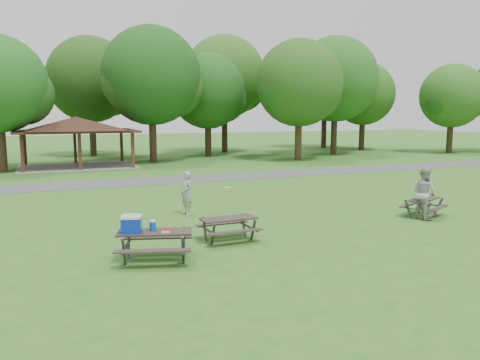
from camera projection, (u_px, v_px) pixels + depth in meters
name	position (u px, v px, depth m)	size (l,w,h in m)	color
ground	(259.00, 237.00, 15.19)	(160.00, 160.00, 0.00)	#2A5F1B
asphalt_path	(160.00, 181.00, 27.97)	(120.00, 3.20, 0.02)	#444447
pavilion	(76.00, 126.00, 35.14)	(8.60, 7.01, 3.76)	#351D13
tree_row_e	(152.00, 79.00, 37.89)	(8.40, 8.00, 11.02)	#2F2015
tree_row_f	(209.00, 93.00, 43.51)	(7.35, 7.00, 9.55)	black
tree_row_g	(300.00, 86.00, 39.80)	(7.77, 7.40, 10.25)	#322416
tree_row_h	(336.00, 82.00, 45.19)	(8.61, 8.20, 11.37)	black
tree_row_i	(364.00, 96.00, 50.84)	(7.14, 6.80, 9.52)	black
tree_row_j	(453.00, 98.00, 47.24)	(6.72, 6.40, 8.96)	black
tree_deep_b	(92.00, 82.00, 43.65)	(8.40, 8.00, 11.13)	#312216
tree_deep_c	(225.00, 79.00, 47.63)	(8.82, 8.40, 11.90)	black
tree_deep_d	(326.00, 87.00, 54.03)	(8.40, 8.00, 11.27)	black
picnic_table_near	(147.00, 233.00, 12.57)	(2.38, 2.12, 1.38)	black
picnic_table_middle	(229.00, 223.00, 14.71)	(1.78, 1.46, 0.76)	#2C2420
picnic_table_far	(424.00, 203.00, 18.24)	(2.08, 1.92, 0.72)	#2F2622
frisbee_in_flight	(227.00, 188.00, 18.28)	(0.33, 0.33, 0.02)	yellow
frisbee_thrower	(186.00, 193.00, 18.44)	(0.63, 0.41, 1.72)	#9A9A9C
frisbee_catcher	(424.00, 193.00, 17.72)	(0.96, 0.75, 1.98)	#A7A7AA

